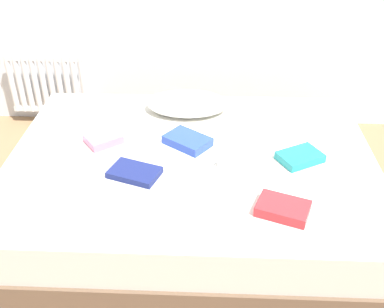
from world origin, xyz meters
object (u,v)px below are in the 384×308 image
radiator (48,84)px  textbook_navy (135,173)px  bed (192,193)px  textbook_white (243,163)px  textbook_blue (187,141)px  textbook_red (283,208)px  pillow (187,103)px  textbook_pink (103,139)px  textbook_teal (300,157)px

radiator → textbook_navy: radiator is taller
bed → textbook_white: size_ratio=9.13×
textbook_blue → textbook_white: same height
bed → textbook_red: (0.43, -0.45, 0.28)m
pillow → textbook_white: size_ratio=2.31×
radiator → textbook_pink: radiator is taller
textbook_blue → textbook_teal: size_ratio=1.10×
pillow → textbook_teal: (0.62, -0.54, -0.03)m
textbook_teal → radiator: bearing=116.0°
textbook_navy → bed: bearing=53.6°
textbook_navy → pillow: bearing=91.7°
radiator → pillow: size_ratio=1.21×
textbook_red → textbook_navy: textbook_red is taller
textbook_navy → textbook_pink: bearing=145.5°
pillow → radiator: bearing=149.1°
textbook_teal → textbook_navy: 0.87m
textbook_teal → textbook_white: 0.31m
textbook_teal → textbook_pink: bearing=143.6°
radiator → textbook_red: 2.31m
bed → textbook_navy: size_ratio=8.12×
pillow → textbook_pink: 0.60m
radiator → pillow: bearing=-30.9°
bed → textbook_teal: (0.57, -0.02, 0.27)m
textbook_white → textbook_red: same height
bed → pillow: pillow is taller
pillow → textbook_navy: 0.75m
radiator → pillow: 1.34m
textbook_teal → textbook_red: 0.45m
bed → pillow: size_ratio=3.95×
radiator → textbook_pink: size_ratio=3.36×
bed → radiator: size_ratio=3.27×
radiator → textbook_red: (1.62, -1.65, 0.18)m
textbook_pink → radiator: bearing=85.0°
textbook_red → textbook_white: bearing=135.5°
pillow → textbook_red: size_ratio=2.20×
textbook_white → radiator: bearing=172.1°
textbook_blue → textbook_navy: bearing=-93.0°
radiator → textbook_blue: (1.16, -1.08, 0.18)m
textbook_red → textbook_pink: textbook_red is taller
bed → textbook_pink: (-0.50, 0.12, 0.27)m
pillow → textbook_navy: bearing=-107.9°
pillow → textbook_navy: (-0.23, -0.71, -0.03)m
textbook_teal → textbook_white: size_ratio=1.01×
pillow → textbook_pink: pillow is taller
textbook_red → radiator: bearing=155.2°
textbook_blue → radiator: bearing=173.4°
textbook_red → textbook_pink: bearing=169.5°
textbook_blue → textbook_pink: bearing=-143.6°
bed → textbook_teal: size_ratio=9.09×
textbook_teal → textbook_pink: textbook_pink is taller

